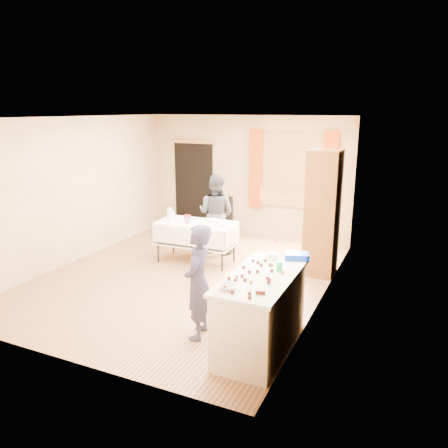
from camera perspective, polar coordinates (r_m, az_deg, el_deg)
The scene contains 29 objects.
floor at distance 7.40m, azimuth -4.98°, elevation -6.95°, with size 4.50×5.50×0.02m, color #9E7047.
ceiling at distance 6.87m, azimuth -5.48°, elevation 13.78°, with size 4.50×5.50×0.02m, color white.
wall_back at distance 9.48m, azimuth 3.07°, elevation 6.15°, with size 4.50×0.02×2.60m, color tan.
wall_front at distance 4.89m, azimuth -21.34°, elevation -3.20°, with size 4.50×0.02×2.60m, color tan.
wall_left at distance 8.35m, azimuth -18.87°, elevation 4.19°, with size 0.02×5.50×2.60m, color tan.
wall_right at distance 6.24m, azimuth 13.16°, elevation 1.21°, with size 0.02×5.50×2.60m, color tan.
window_frame at distance 9.10m, azimuth 8.91°, elevation 6.90°, with size 1.32×0.06×1.52m, color olive.
window_pane at distance 9.08m, azimuth 8.88°, elevation 6.89°, with size 1.20×0.02×1.40m, color white.
curtain_left at distance 9.29m, azimuth 4.15°, elevation 7.20°, with size 0.28×0.06×1.65m, color #A43F12.
curtain_right at distance 8.87m, azimuth 13.70°, elevation 6.46°, with size 0.28×0.06×1.65m, color #A43F12.
doorway at distance 10.04m, azimuth -3.97°, elevation 4.89°, with size 0.95×0.04×2.00m, color black.
door_lintel at distance 9.89m, azimuth -4.16°, elevation 10.70°, with size 1.05×0.06×0.08m, color olive.
cabinet at distance 7.42m, azimuth 12.75°, elevation 1.37°, with size 0.50×0.60×2.10m, color brown.
counter at distance 5.16m, azimuth 4.84°, elevation -11.37°, with size 0.72×1.51×0.91m.
party_table at distance 7.96m, azimuth -3.69°, elevation -1.86°, with size 1.45×0.79×0.75m.
chair at distance 8.90m, azimuth -0.50°, elevation -0.96°, with size 0.48×0.48×1.02m.
girl at distance 5.30m, azimuth -3.41°, elevation -7.56°, with size 0.45×0.58×1.43m, color #232343.
woman at distance 8.43m, azimuth -1.05°, elevation 1.38°, with size 0.77×0.61×1.54m, color black.
soda_can at distance 5.08m, azimuth 7.25°, elevation -5.54°, with size 0.07×0.07×0.12m, color #149444.
mixing_bowl at distance 4.59m, azimuth 0.51°, elevation -8.19°, with size 0.24×0.24×0.05m, color white.
foam_block at distance 5.48m, azimuth 6.28°, elevation -4.22°, with size 0.15×0.10×0.08m, color white.
blue_basket at distance 5.53m, azimuth 9.51°, elevation -4.16°, with size 0.30×0.20×0.08m, color #0B30BC.
pitcher at distance 7.95m, azimuth -7.06°, elevation 1.13°, with size 0.11×0.11×0.22m, color silver.
cup_red at distance 7.99m, azimuth -4.81°, elevation 0.83°, with size 0.15×0.15×0.11m, color red.
cup_rainbow at distance 7.76m, azimuth -4.75°, elevation 0.42°, with size 0.14×0.14×0.11m, color red.
small_bowl at distance 7.86m, azimuth -1.52°, elevation 0.46°, with size 0.20×0.20×0.05m, color white.
pastry_tray at distance 7.58m, azimuth -0.49°, elevation -0.21°, with size 0.28×0.20×0.02m, color white.
bottle at distance 8.25m, azimuth -6.78°, elevation 1.44°, with size 0.09×0.09×0.16m, color white.
cake_balls at distance 4.85m, azimuth 3.80°, elevation -6.97°, with size 0.52×1.13×0.04m.
Camera 1 is at (3.41, -5.97, 2.73)m, focal length 35.00 mm.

